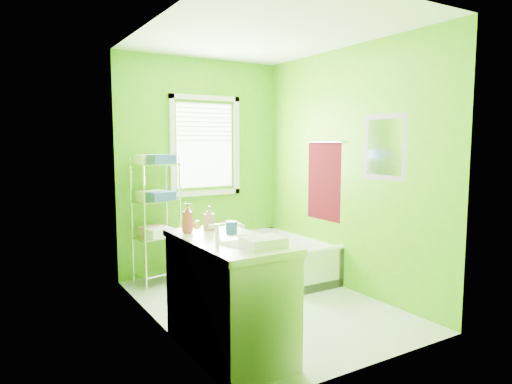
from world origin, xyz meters
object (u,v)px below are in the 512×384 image
bathtub (283,263)px  wire_shelf_unit (157,206)px  vanity (229,292)px  toilet (223,248)px

bathtub → wire_shelf_unit: wire_shelf_unit is taller
bathtub → vanity: vanity is taller
bathtub → vanity: size_ratio=1.24×
bathtub → wire_shelf_unit: bearing=160.4°
bathtub → vanity: 2.07m
vanity → toilet: bearing=64.4°
bathtub → wire_shelf_unit: 1.64m
bathtub → wire_shelf_unit: (-1.38, 0.49, 0.73)m
toilet → bathtub: bearing=163.4°
vanity → wire_shelf_unit: (0.10, 1.91, 0.42)m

